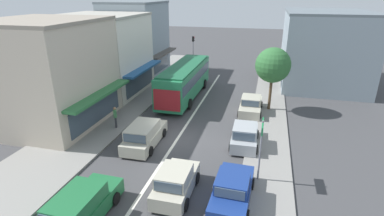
{
  "coord_description": "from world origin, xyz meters",
  "views": [
    {
      "loc": [
        5.69,
        -17.99,
        9.73
      ],
      "look_at": [
        0.27,
        3.15,
        1.2
      ],
      "focal_mm": 28.0,
      "sensor_mm": 36.0,
      "label": 1
    }
  ],
  "objects_px": {
    "hatchback_adjacent_lane_lead": "(176,182)",
    "parked_hatchback_kerb_second": "(245,136)",
    "directional_road_sign": "(262,137)",
    "wagon_queue_far_back": "(81,208)",
    "pedestrian_with_handbag_near": "(115,116)",
    "city_bus": "(185,79)",
    "wagon_adjacent_lane_trail": "(144,135)",
    "parked_sedan_kerb_third": "(251,105)",
    "parked_sedan_kerb_front": "(232,190)",
    "traffic_light_downstreet": "(193,46)",
    "street_tree_right": "(273,65)"
  },
  "relations": [
    {
      "from": "wagon_adjacent_lane_trail",
      "to": "wagon_queue_far_back",
      "type": "xyz_separation_m",
      "value": [
        0.09,
        -7.44,
        0.0
      ]
    },
    {
      "from": "parked_sedan_kerb_front",
      "to": "wagon_adjacent_lane_trail",
      "type": "bearing_deg",
      "value": 145.82
    },
    {
      "from": "wagon_queue_far_back",
      "to": "city_bus",
      "type": "bearing_deg",
      "value": 90.3
    },
    {
      "from": "wagon_queue_far_back",
      "to": "street_tree_right",
      "type": "relative_size",
      "value": 0.83
    },
    {
      "from": "parked_hatchback_kerb_second",
      "to": "pedestrian_with_handbag_near",
      "type": "relative_size",
      "value": 2.29
    },
    {
      "from": "parked_sedan_kerb_third",
      "to": "directional_road_sign",
      "type": "bearing_deg",
      "value": -83.67
    },
    {
      "from": "parked_hatchback_kerb_second",
      "to": "traffic_light_downstreet",
      "type": "distance_m",
      "value": 22.65
    },
    {
      "from": "city_bus",
      "to": "traffic_light_downstreet",
      "type": "bearing_deg",
      "value": 100.44
    },
    {
      "from": "parked_sedan_kerb_front",
      "to": "directional_road_sign",
      "type": "relative_size",
      "value": 1.18
    },
    {
      "from": "parked_hatchback_kerb_second",
      "to": "street_tree_right",
      "type": "bearing_deg",
      "value": 77.97
    },
    {
      "from": "parked_sedan_kerb_third",
      "to": "directional_road_sign",
      "type": "relative_size",
      "value": 1.17
    },
    {
      "from": "parked_sedan_kerb_front",
      "to": "directional_road_sign",
      "type": "height_order",
      "value": "directional_road_sign"
    },
    {
      "from": "parked_sedan_kerb_third",
      "to": "street_tree_right",
      "type": "relative_size",
      "value": 0.77
    },
    {
      "from": "parked_sedan_kerb_front",
      "to": "directional_road_sign",
      "type": "bearing_deg",
      "value": 60.85
    },
    {
      "from": "parked_sedan_kerb_third",
      "to": "directional_road_sign",
      "type": "distance_m",
      "value": 10.27
    },
    {
      "from": "parked_sedan_kerb_third",
      "to": "pedestrian_with_handbag_near",
      "type": "relative_size",
      "value": 2.58
    },
    {
      "from": "parked_sedan_kerb_front",
      "to": "street_tree_right",
      "type": "distance_m",
      "value": 13.56
    },
    {
      "from": "pedestrian_with_handbag_near",
      "to": "city_bus",
      "type": "bearing_deg",
      "value": 69.56
    },
    {
      "from": "parked_hatchback_kerb_second",
      "to": "parked_sedan_kerb_third",
      "type": "distance_m",
      "value": 6.06
    },
    {
      "from": "wagon_queue_far_back",
      "to": "parked_hatchback_kerb_second",
      "type": "relative_size",
      "value": 1.21
    },
    {
      "from": "hatchback_adjacent_lane_lead",
      "to": "pedestrian_with_handbag_near",
      "type": "height_order",
      "value": "pedestrian_with_handbag_near"
    },
    {
      "from": "pedestrian_with_handbag_near",
      "to": "directional_road_sign",
      "type": "bearing_deg",
      "value": -21.31
    },
    {
      "from": "city_bus",
      "to": "parked_sedan_kerb_third",
      "type": "relative_size",
      "value": 2.58
    },
    {
      "from": "wagon_adjacent_lane_trail",
      "to": "parked_sedan_kerb_front",
      "type": "xyz_separation_m",
      "value": [
        6.47,
        -4.4,
        -0.08
      ]
    },
    {
      "from": "city_bus",
      "to": "wagon_queue_far_back",
      "type": "bearing_deg",
      "value": -89.7
    },
    {
      "from": "wagon_queue_far_back",
      "to": "directional_road_sign",
      "type": "relative_size",
      "value": 1.26
    },
    {
      "from": "city_bus",
      "to": "hatchback_adjacent_lane_lead",
      "type": "height_order",
      "value": "city_bus"
    },
    {
      "from": "wagon_adjacent_lane_trail",
      "to": "pedestrian_with_handbag_near",
      "type": "height_order",
      "value": "pedestrian_with_handbag_near"
    },
    {
      "from": "wagon_adjacent_lane_trail",
      "to": "parked_sedan_kerb_front",
      "type": "height_order",
      "value": "wagon_adjacent_lane_trail"
    },
    {
      "from": "wagon_queue_far_back",
      "to": "hatchback_adjacent_lane_lead",
      "type": "xyz_separation_m",
      "value": [
        3.52,
        2.91,
        -0.04
      ]
    },
    {
      "from": "directional_road_sign",
      "to": "wagon_adjacent_lane_trail",
      "type": "bearing_deg",
      "value": 163.02
    },
    {
      "from": "traffic_light_downstreet",
      "to": "pedestrian_with_handbag_near",
      "type": "distance_m",
      "value": 20.62
    },
    {
      "from": "hatchback_adjacent_lane_lead",
      "to": "wagon_queue_far_back",
      "type": "bearing_deg",
      "value": -140.5
    },
    {
      "from": "city_bus",
      "to": "hatchback_adjacent_lane_lead",
      "type": "bearing_deg",
      "value": -76.13
    },
    {
      "from": "wagon_adjacent_lane_trail",
      "to": "traffic_light_downstreet",
      "type": "bearing_deg",
      "value": 95.77
    },
    {
      "from": "hatchback_adjacent_lane_lead",
      "to": "street_tree_right",
      "type": "bearing_deg",
      "value": 71.45
    },
    {
      "from": "parked_sedan_kerb_third",
      "to": "traffic_light_downstreet",
      "type": "height_order",
      "value": "traffic_light_downstreet"
    },
    {
      "from": "directional_road_sign",
      "to": "street_tree_right",
      "type": "height_order",
      "value": "street_tree_right"
    },
    {
      "from": "parked_hatchback_kerb_second",
      "to": "directional_road_sign",
      "type": "xyz_separation_m",
      "value": [
        1.09,
        -3.95,
        1.97
      ]
    },
    {
      "from": "street_tree_right",
      "to": "pedestrian_with_handbag_near",
      "type": "bearing_deg",
      "value": -148.55
    },
    {
      "from": "wagon_adjacent_lane_trail",
      "to": "parked_hatchback_kerb_second",
      "type": "distance_m",
      "value": 6.73
    },
    {
      "from": "wagon_adjacent_lane_trail",
      "to": "parked_sedan_kerb_third",
      "type": "distance_m",
      "value": 10.07
    },
    {
      "from": "city_bus",
      "to": "wagon_queue_far_back",
      "type": "xyz_separation_m",
      "value": [
        0.09,
        -17.56,
        -1.14
      ]
    },
    {
      "from": "directional_road_sign",
      "to": "hatchback_adjacent_lane_lead",
      "type": "bearing_deg",
      "value": -151.25
    },
    {
      "from": "hatchback_adjacent_lane_lead",
      "to": "traffic_light_downstreet",
      "type": "bearing_deg",
      "value": 102.32
    },
    {
      "from": "street_tree_right",
      "to": "pedestrian_with_handbag_near",
      "type": "relative_size",
      "value": 3.36
    },
    {
      "from": "wagon_queue_far_back",
      "to": "pedestrian_with_handbag_near",
      "type": "height_order",
      "value": "pedestrian_with_handbag_near"
    },
    {
      "from": "city_bus",
      "to": "wagon_queue_far_back",
      "type": "relative_size",
      "value": 2.39
    },
    {
      "from": "wagon_queue_far_back",
      "to": "parked_hatchback_kerb_second",
      "type": "distance_m",
      "value": 11.12
    },
    {
      "from": "hatchback_adjacent_lane_lead",
      "to": "parked_hatchback_kerb_second",
      "type": "height_order",
      "value": "same"
    }
  ]
}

